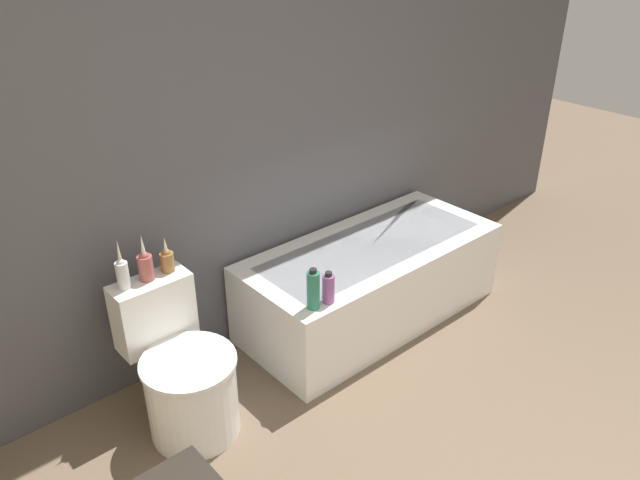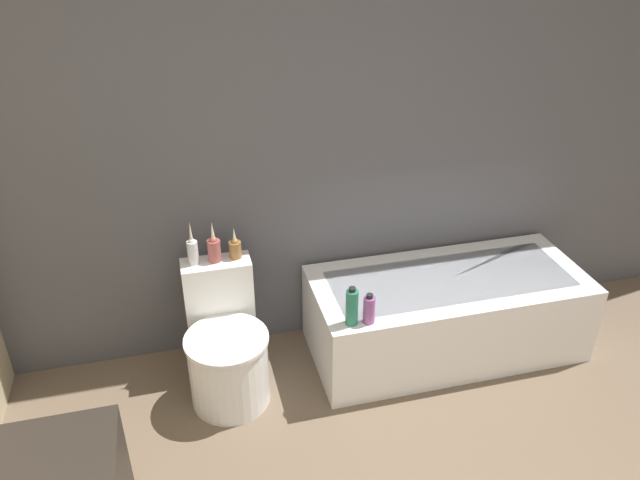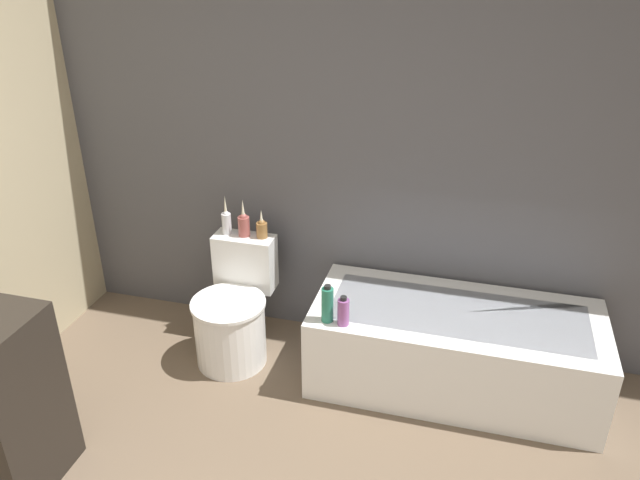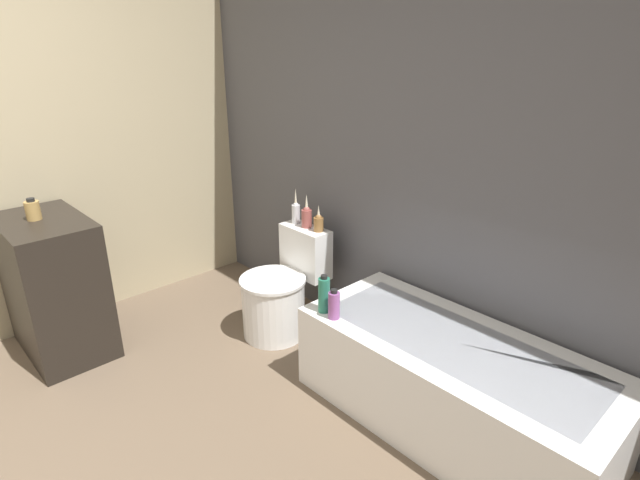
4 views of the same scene
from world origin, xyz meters
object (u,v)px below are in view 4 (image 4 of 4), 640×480
object	(u,v)px
shampoo_bottle_short	(334,305)
soap_bottle_glass	(33,210)
bathtub	(451,383)
vase_gold	(296,212)
vase_bronze	(319,222)
toilet	(281,294)
shampoo_bottle_tall	(324,295)
vase_silver	(307,216)

from	to	relation	value
shampoo_bottle_short	soap_bottle_glass	bearing A→B (deg)	-147.77
bathtub	vase_gold	bearing A→B (deg)	172.86
vase_bronze	vase_gold	bearing A→B (deg)	-178.57
bathtub	soap_bottle_glass	world-z (taller)	soap_bottle_glass
toilet	shampoo_bottle_tall	size ratio (longest dim) A/B	3.22
vase_silver	shampoo_bottle_tall	bearing A→B (deg)	-34.72
vase_bronze	shampoo_bottle_short	world-z (taller)	vase_bronze
toilet	vase_silver	bearing A→B (deg)	90.00
vase_silver	toilet	bearing A→B (deg)	-90.00
soap_bottle_glass	vase_bronze	size ratio (longest dim) A/B	0.74
shampoo_bottle_tall	shampoo_bottle_short	size ratio (longest dim) A/B	1.28
bathtub	soap_bottle_glass	size ratio (longest dim) A/B	11.98
bathtub	toilet	size ratio (longest dim) A/B	2.25
bathtub	shampoo_bottle_short	bearing A→B (deg)	-154.83
vase_gold	shampoo_bottle_tall	xyz separation A→B (m)	(0.73, -0.43, -0.19)
bathtub	vase_silver	size ratio (longest dim) A/B	6.83
soap_bottle_glass	toilet	bearing A→B (deg)	55.02
bathtub	soap_bottle_glass	xyz separation A→B (m)	(-2.10, -1.23, 0.69)
vase_silver	shampoo_bottle_short	size ratio (longest dim) A/B	1.36
shampoo_bottle_tall	vase_bronze	bearing A→B (deg)	139.54
vase_bronze	shampoo_bottle_tall	xyz separation A→B (m)	(0.51, -0.44, -0.17)
toilet	vase_bronze	xyz separation A→B (m)	(0.11, 0.24, 0.48)
bathtub	soap_bottle_glass	distance (m)	2.53
soap_bottle_glass	vase_gold	world-z (taller)	soap_bottle_glass
toilet	vase_silver	distance (m)	0.55
bathtub	toilet	bearing A→B (deg)	-177.14
bathtub	vase_gold	distance (m)	1.50
vase_gold	shampoo_bottle_short	world-z (taller)	vase_gold
vase_silver	shampoo_bottle_short	world-z (taller)	vase_silver
soap_bottle_glass	vase_silver	distance (m)	1.63
shampoo_bottle_tall	vase_gold	bearing A→B (deg)	149.47
vase_gold	shampoo_bottle_short	xyz separation A→B (m)	(0.82, -0.44, -0.21)
toilet	soap_bottle_glass	bearing A→B (deg)	-124.98
toilet	vase_silver	size ratio (longest dim) A/B	3.04
shampoo_bottle_tall	shampoo_bottle_short	world-z (taller)	shampoo_bottle_tall
toilet	vase_bronze	distance (m)	0.55
toilet	soap_bottle_glass	distance (m)	1.57
vase_bronze	soap_bottle_glass	bearing A→B (deg)	-123.30
vase_silver	vase_bronze	world-z (taller)	vase_silver
bathtub	soap_bottle_glass	bearing A→B (deg)	-149.60
vase_gold	bathtub	bearing A→B (deg)	-7.14
vase_bronze	shampoo_bottle_short	size ratio (longest dim) A/B	1.05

